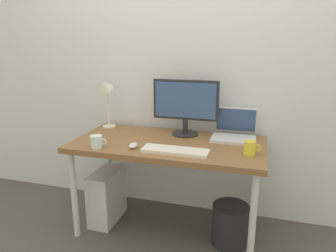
{
  "coord_description": "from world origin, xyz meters",
  "views": [
    {
      "loc": [
        0.62,
        -2.1,
        1.43
      ],
      "look_at": [
        0.0,
        0.0,
        0.83
      ],
      "focal_mm": 33.91,
      "sensor_mm": 36.0,
      "label": 1
    }
  ],
  "objects_px": {
    "keyboard": "(175,151)",
    "desk": "(168,150)",
    "desk_lamp": "(106,93)",
    "glass_cup": "(97,142)",
    "mouse": "(133,146)",
    "wastebasket": "(230,224)",
    "laptop": "(234,131)",
    "coffee_mug": "(250,148)",
    "computer_tower": "(107,196)",
    "monitor": "(186,104)"
  },
  "relations": [
    {
      "from": "keyboard",
      "to": "desk",
      "type": "bearing_deg",
      "value": 118.4
    },
    {
      "from": "desk_lamp",
      "to": "glass_cup",
      "type": "bearing_deg",
      "value": -71.33
    },
    {
      "from": "desk",
      "to": "glass_cup",
      "type": "relative_size",
      "value": 11.82
    },
    {
      "from": "keyboard",
      "to": "glass_cup",
      "type": "xyz_separation_m",
      "value": [
        -0.54,
        -0.06,
        0.03
      ]
    },
    {
      "from": "keyboard",
      "to": "mouse",
      "type": "xyz_separation_m",
      "value": [
        -0.3,
        0.01,
        0.01
      ]
    },
    {
      "from": "desk_lamp",
      "to": "wastebasket",
      "type": "bearing_deg",
      "value": -13.84
    },
    {
      "from": "laptop",
      "to": "keyboard",
      "type": "distance_m",
      "value": 0.55
    },
    {
      "from": "coffee_mug",
      "to": "computer_tower",
      "type": "height_order",
      "value": "coffee_mug"
    },
    {
      "from": "desk",
      "to": "keyboard",
      "type": "height_order",
      "value": "keyboard"
    },
    {
      "from": "desk",
      "to": "mouse",
      "type": "xyz_separation_m",
      "value": [
        -0.19,
        -0.19,
        0.08
      ]
    },
    {
      "from": "coffee_mug",
      "to": "computer_tower",
      "type": "relative_size",
      "value": 0.27
    },
    {
      "from": "desk",
      "to": "computer_tower",
      "type": "distance_m",
      "value": 0.67
    },
    {
      "from": "glass_cup",
      "to": "coffee_mug",
      "type": "bearing_deg",
      "value": 9.11
    },
    {
      "from": "laptop",
      "to": "desk_lamp",
      "type": "relative_size",
      "value": 0.75
    },
    {
      "from": "laptop",
      "to": "coffee_mug",
      "type": "distance_m",
      "value": 0.35
    },
    {
      "from": "glass_cup",
      "to": "keyboard",
      "type": "bearing_deg",
      "value": 6.17
    },
    {
      "from": "laptop",
      "to": "keyboard",
      "type": "height_order",
      "value": "laptop"
    },
    {
      "from": "keyboard",
      "to": "computer_tower",
      "type": "relative_size",
      "value": 1.05
    },
    {
      "from": "glass_cup",
      "to": "desk",
      "type": "bearing_deg",
      "value": 31.18
    },
    {
      "from": "glass_cup",
      "to": "computer_tower",
      "type": "distance_m",
      "value": 0.6
    },
    {
      "from": "mouse",
      "to": "wastebasket",
      "type": "relative_size",
      "value": 0.3
    },
    {
      "from": "mouse",
      "to": "wastebasket",
      "type": "height_order",
      "value": "mouse"
    },
    {
      "from": "desk_lamp",
      "to": "laptop",
      "type": "bearing_deg",
      "value": 1.07
    },
    {
      "from": "computer_tower",
      "to": "wastebasket",
      "type": "relative_size",
      "value": 1.4
    },
    {
      "from": "desk_lamp",
      "to": "glass_cup",
      "type": "relative_size",
      "value": 3.65
    },
    {
      "from": "wastebasket",
      "to": "laptop",
      "type": "bearing_deg",
      "value": 95.87
    },
    {
      "from": "monitor",
      "to": "computer_tower",
      "type": "height_order",
      "value": "monitor"
    },
    {
      "from": "coffee_mug",
      "to": "wastebasket",
      "type": "height_order",
      "value": "coffee_mug"
    },
    {
      "from": "desk_lamp",
      "to": "mouse",
      "type": "xyz_separation_m",
      "value": [
        0.4,
        -0.4,
        -0.28
      ]
    },
    {
      "from": "desk_lamp",
      "to": "coffee_mug",
      "type": "height_order",
      "value": "desk_lamp"
    },
    {
      "from": "laptop",
      "to": "monitor",
      "type": "bearing_deg",
      "value": -176.97
    },
    {
      "from": "desk",
      "to": "desk_lamp",
      "type": "relative_size",
      "value": 3.24
    },
    {
      "from": "desk",
      "to": "laptop",
      "type": "distance_m",
      "value": 0.52
    },
    {
      "from": "laptop",
      "to": "wastebasket",
      "type": "distance_m",
      "value": 0.68
    },
    {
      "from": "keyboard",
      "to": "coffee_mug",
      "type": "relative_size",
      "value": 3.92
    },
    {
      "from": "desk_lamp",
      "to": "coffee_mug",
      "type": "distance_m",
      "value": 1.24
    },
    {
      "from": "desk_lamp",
      "to": "mouse",
      "type": "relative_size",
      "value": 4.74
    },
    {
      "from": "monitor",
      "to": "laptop",
      "type": "bearing_deg",
      "value": 3.03
    },
    {
      "from": "monitor",
      "to": "coffee_mug",
      "type": "height_order",
      "value": "monitor"
    },
    {
      "from": "desk",
      "to": "wastebasket",
      "type": "xyz_separation_m",
      "value": [
        0.48,
        -0.05,
        -0.5
      ]
    },
    {
      "from": "monitor",
      "to": "desk_lamp",
      "type": "relative_size",
      "value": 1.18
    },
    {
      "from": "monitor",
      "to": "coffee_mug",
      "type": "relative_size",
      "value": 4.49
    },
    {
      "from": "mouse",
      "to": "computer_tower",
      "type": "height_order",
      "value": "mouse"
    },
    {
      "from": "desk_lamp",
      "to": "mouse",
      "type": "bearing_deg",
      "value": -45.24
    },
    {
      "from": "computer_tower",
      "to": "wastebasket",
      "type": "distance_m",
      "value": 0.99
    },
    {
      "from": "computer_tower",
      "to": "glass_cup",
      "type": "bearing_deg",
      "value": -71.99
    },
    {
      "from": "monitor",
      "to": "laptop",
      "type": "relative_size",
      "value": 1.58
    },
    {
      "from": "monitor",
      "to": "wastebasket",
      "type": "relative_size",
      "value": 1.68
    },
    {
      "from": "monitor",
      "to": "laptop",
      "type": "distance_m",
      "value": 0.42
    },
    {
      "from": "keyboard",
      "to": "glass_cup",
      "type": "height_order",
      "value": "glass_cup"
    }
  ]
}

